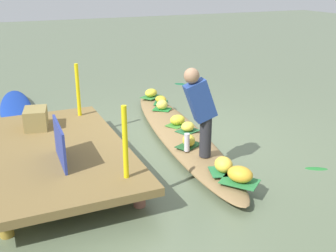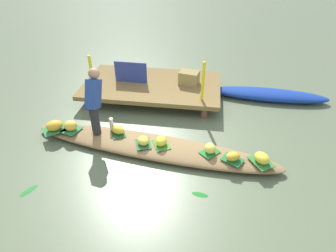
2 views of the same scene
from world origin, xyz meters
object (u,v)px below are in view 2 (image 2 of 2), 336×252
(banana_bunch_2, at_px, (210,148))
(banana_bunch_3, at_px, (233,156))
(banana_bunch_4, at_px, (161,141))
(banana_bunch_6, at_px, (262,158))
(moored_boat, at_px, (268,95))
(produce_crate, at_px, (189,78))
(vendor_boat, at_px, (152,146))
(water_bottle, at_px, (112,124))
(banana_bunch_0, at_px, (54,126))
(banana_bunch_1, at_px, (118,130))
(market_banner, at_px, (131,72))
(vendor_person, at_px, (94,99))
(banana_bunch_5, at_px, (143,141))
(banana_bunch_7, at_px, (71,126))

(banana_bunch_2, xyz_separation_m, banana_bunch_3, (0.38, -0.14, -0.02))
(banana_bunch_4, relative_size, banana_bunch_6, 0.89)
(moored_boat, distance_m, produce_crate, 1.95)
(vendor_boat, height_order, water_bottle, water_bottle)
(banana_bunch_0, height_order, banana_bunch_2, banana_bunch_0)
(banana_bunch_0, bearing_deg, banana_bunch_3, -6.68)
(vendor_boat, distance_m, banana_bunch_3, 1.46)
(banana_bunch_1, bearing_deg, market_banner, 96.07)
(water_bottle, bearing_deg, produce_crate, 54.57)
(banana_bunch_3, height_order, produce_crate, produce_crate)
(moored_boat, distance_m, banana_bunch_4, 3.22)
(vendor_boat, height_order, banana_bunch_0, banana_bunch_0)
(banana_bunch_1, bearing_deg, water_bottle, 145.24)
(banana_bunch_4, distance_m, vendor_person, 1.42)
(banana_bunch_1, distance_m, banana_bunch_2, 1.76)
(banana_bunch_0, xyz_separation_m, banana_bunch_5, (1.78, -0.19, -0.02))
(produce_crate, bearing_deg, water_bottle, -125.43)
(vendor_person, xyz_separation_m, market_banner, (0.20, 1.80, -0.28))
(banana_bunch_2, xyz_separation_m, banana_bunch_7, (-2.66, 0.30, 0.01))
(banana_bunch_2, distance_m, banana_bunch_4, 0.87)
(vendor_person, relative_size, water_bottle, 4.78)
(vendor_boat, height_order, banana_bunch_5, banana_bunch_5)
(banana_bunch_3, height_order, banana_bunch_6, banana_bunch_6)
(moored_boat, height_order, banana_bunch_6, banana_bunch_6)
(vendor_person, bearing_deg, banana_bunch_5, -17.23)
(banana_bunch_1, xyz_separation_m, banana_bunch_2, (1.73, -0.32, 0.01))
(banana_bunch_5, distance_m, water_bottle, 0.78)
(moored_boat, xyz_separation_m, banana_bunch_2, (-1.33, -2.44, 0.17))
(banana_bunch_0, xyz_separation_m, market_banner, (1.04, 1.90, 0.32))
(banana_bunch_4, bearing_deg, market_banner, 117.22)
(vendor_person, bearing_deg, banana_bunch_4, -11.81)
(vendor_boat, relative_size, banana_bunch_5, 19.63)
(banana_bunch_3, height_order, banana_bunch_5, banana_bunch_5)
(banana_bunch_3, distance_m, water_bottle, 2.34)
(moored_boat, height_order, banana_bunch_7, banana_bunch_7)
(vendor_boat, bearing_deg, banana_bunch_0, -176.37)
(vendor_person, height_order, water_bottle, vendor_person)
(banana_bunch_0, xyz_separation_m, banana_bunch_4, (2.10, -0.16, -0.01))
(banana_bunch_0, xyz_separation_m, produce_crate, (2.40, 2.02, 0.22))
(banana_bunch_0, relative_size, banana_bunch_5, 1.30)
(vendor_boat, xyz_separation_m, moored_boat, (2.38, 2.31, 0.02))
(banana_bunch_7, bearing_deg, vendor_person, 6.22)
(moored_boat, bearing_deg, water_bottle, -145.43)
(banana_bunch_4, relative_size, banana_bunch_5, 1.05)
(banana_bunch_6, relative_size, vendor_person, 0.23)
(moored_boat, xyz_separation_m, vendor_person, (-3.45, -2.09, 0.77))
(banana_bunch_6, relative_size, market_banner, 0.37)
(banana_bunch_3, relative_size, market_banner, 0.32)
(banana_bunch_5, distance_m, produce_crate, 2.31)
(banana_bunch_2, bearing_deg, banana_bunch_0, 175.12)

